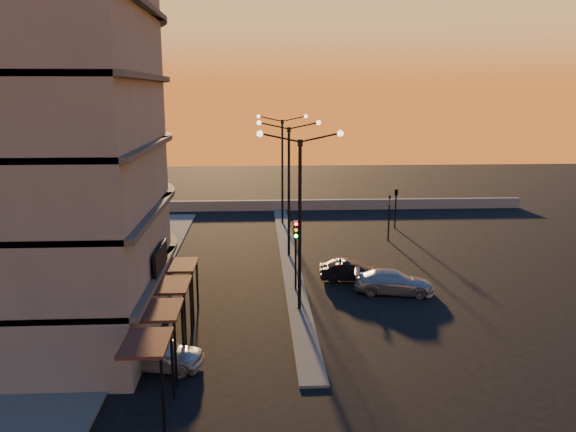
# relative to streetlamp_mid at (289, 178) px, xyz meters

# --- Properties ---
(ground) EXTENTS (120.00, 120.00, 0.00)m
(ground) POSITION_rel_streetlamp_mid_xyz_m (0.00, -10.00, -5.59)
(ground) COLOR black
(ground) RESTS_ON ground
(sidewalk_west) EXTENTS (5.00, 40.00, 0.12)m
(sidewalk_west) POSITION_rel_streetlamp_mid_xyz_m (-10.50, -6.00, -5.53)
(sidewalk_west) COLOR #4B4B49
(sidewalk_west) RESTS_ON ground
(median) EXTENTS (1.20, 36.00, 0.12)m
(median) POSITION_rel_streetlamp_mid_xyz_m (0.00, 0.00, -5.53)
(median) COLOR #4B4B49
(median) RESTS_ON ground
(parapet) EXTENTS (44.00, 0.50, 1.00)m
(parapet) POSITION_rel_streetlamp_mid_xyz_m (2.00, 16.00, -5.09)
(parapet) COLOR slate
(parapet) RESTS_ON ground
(building) EXTENTS (14.35, 17.08, 25.00)m
(building) POSITION_rel_streetlamp_mid_xyz_m (-14.00, -9.97, 6.32)
(building) COLOR #66625A
(building) RESTS_ON ground
(streetlamp_near) EXTENTS (4.32, 0.32, 9.51)m
(streetlamp_near) POSITION_rel_streetlamp_mid_xyz_m (0.00, -10.00, 0.00)
(streetlamp_near) COLOR black
(streetlamp_near) RESTS_ON ground
(streetlamp_mid) EXTENTS (4.32, 0.32, 9.51)m
(streetlamp_mid) POSITION_rel_streetlamp_mid_xyz_m (0.00, 0.00, 0.00)
(streetlamp_mid) COLOR black
(streetlamp_mid) RESTS_ON ground
(streetlamp_far) EXTENTS (4.32, 0.32, 9.51)m
(streetlamp_far) POSITION_rel_streetlamp_mid_xyz_m (0.00, 10.00, 0.00)
(streetlamp_far) COLOR black
(streetlamp_far) RESTS_ON ground
(traffic_light_main) EXTENTS (0.28, 0.44, 4.25)m
(traffic_light_main) POSITION_rel_streetlamp_mid_xyz_m (0.00, -7.13, -2.70)
(traffic_light_main) COLOR black
(traffic_light_main) RESTS_ON ground
(signal_east_a) EXTENTS (0.13, 0.16, 3.60)m
(signal_east_a) POSITION_rel_streetlamp_mid_xyz_m (8.00, 4.00, -3.66)
(signal_east_a) COLOR black
(signal_east_a) RESTS_ON ground
(signal_east_b) EXTENTS (0.42, 1.99, 3.60)m
(signal_east_b) POSITION_rel_streetlamp_mid_xyz_m (9.50, 8.00, -2.49)
(signal_east_b) COLOR black
(signal_east_b) RESTS_ON ground
(car_hatchback) EXTENTS (4.32, 2.42, 1.39)m
(car_hatchback) POSITION_rel_streetlamp_mid_xyz_m (-6.50, -15.93, -4.90)
(car_hatchback) COLOR #ABAEB3
(car_hatchback) RESTS_ON ground
(car_sedan) EXTENTS (3.86, 1.57, 1.25)m
(car_sedan) POSITION_rel_streetlamp_mid_xyz_m (3.52, -5.25, -4.97)
(car_sedan) COLOR black
(car_sedan) RESTS_ON ground
(car_wagon) EXTENTS (4.82, 2.73, 1.32)m
(car_wagon) POSITION_rel_streetlamp_mid_xyz_m (5.65, -7.56, -4.93)
(car_wagon) COLOR #9C9EA3
(car_wagon) RESTS_ON ground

